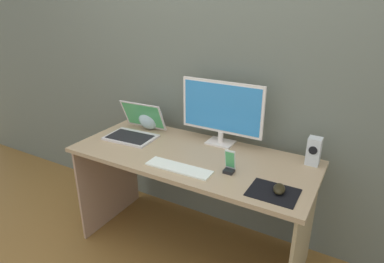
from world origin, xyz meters
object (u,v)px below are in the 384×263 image
at_px(speaker_right, 314,151).
at_px(phone_in_dock, 230,165).
at_px(laptop, 135,130).
at_px(fishbowl, 151,117).
at_px(keyboard_external, 179,168).
at_px(mouse, 279,189).
at_px(monitor, 222,110).

height_order(speaker_right, phone_in_dock, speaker_right).
height_order(laptop, phone_in_dock, laptop).
bearing_deg(fishbowl, keyboard_external, -40.38).
bearing_deg(mouse, laptop, 157.22).
xyz_separation_m(speaker_right, laptop, (-1.20, -0.18, -0.04)).
height_order(monitor, mouse, monitor).
height_order(speaker_right, fishbowl, fishbowl).
relative_size(monitor, speaker_right, 3.39).
height_order(speaker_right, keyboard_external, speaker_right).
distance_m(monitor, laptop, 0.65).
bearing_deg(speaker_right, fishbowl, 179.99).
distance_m(speaker_right, laptop, 1.21).
bearing_deg(speaker_right, mouse, -101.70).
distance_m(laptop, phone_in_dock, 0.82).
distance_m(speaker_right, mouse, 0.42).
bearing_deg(phone_in_dock, mouse, -12.55).
xyz_separation_m(fishbowl, keyboard_external, (0.53, -0.45, -0.08)).
relative_size(keyboard_external, phone_in_dock, 2.92).
relative_size(monitor, keyboard_external, 1.43).
xyz_separation_m(laptop, keyboard_external, (0.54, -0.27, -0.04)).
xyz_separation_m(monitor, laptop, (-0.59, -0.18, -0.19)).
bearing_deg(speaker_right, phone_in_dock, -139.02).
bearing_deg(fishbowl, phone_in_dock, -23.00).
xyz_separation_m(monitor, speaker_right, (0.61, -0.00, -0.15)).
height_order(fishbowl, keyboard_external, fishbowl).
height_order(monitor, keyboard_external, monitor).
bearing_deg(monitor, keyboard_external, -97.23).
xyz_separation_m(speaker_right, keyboard_external, (-0.66, -0.45, -0.08)).
bearing_deg(fishbowl, speaker_right, -0.01).
relative_size(monitor, laptop, 1.61).
height_order(laptop, keyboard_external, laptop).
distance_m(mouse, phone_in_dock, 0.31).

